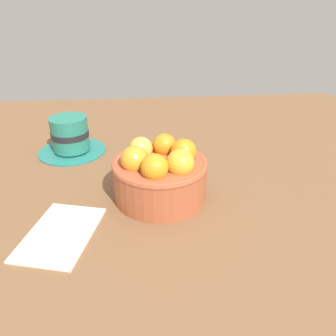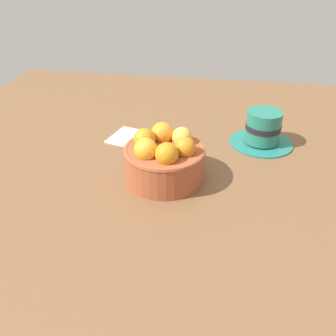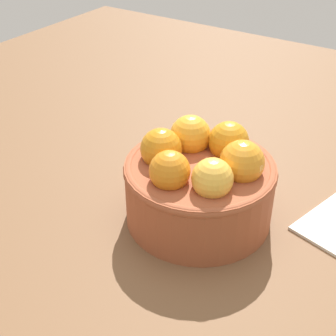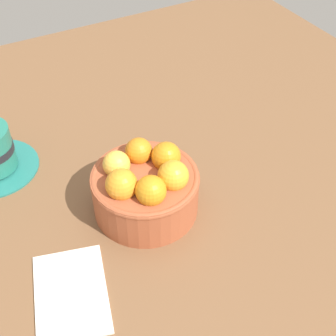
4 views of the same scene
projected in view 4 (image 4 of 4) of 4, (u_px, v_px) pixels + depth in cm
name	position (u px, v px, depth cm)	size (l,w,h in cm)	color
ground_plane	(147.00, 219.00, 67.19)	(110.70, 115.07, 4.59)	brown
terracotta_bowl	(145.00, 187.00, 62.75)	(14.35, 14.35, 9.20)	#9E4C2D
folded_napkin	(71.00, 292.00, 55.45)	(12.33, 8.32, 0.60)	white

